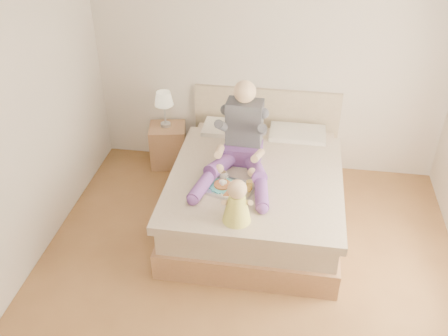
# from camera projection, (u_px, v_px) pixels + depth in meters

# --- Properties ---
(room) EXTENTS (4.02, 4.22, 2.71)m
(room) POSITION_uv_depth(u_px,v_px,m) (259.00, 145.00, 3.70)
(room) COLOR brown
(room) RESTS_ON ground
(bed) EXTENTS (1.70, 2.18, 1.00)m
(bed) POSITION_uv_depth(u_px,v_px,m) (257.00, 188.00, 5.26)
(bed) COLOR #916744
(bed) RESTS_ON ground
(nightstand) EXTENTS (0.49, 0.45, 0.52)m
(nightstand) POSITION_uv_depth(u_px,v_px,m) (168.00, 145.00, 6.09)
(nightstand) COLOR #916744
(nightstand) RESTS_ON ground
(lamp) EXTENTS (0.22, 0.22, 0.44)m
(lamp) POSITION_uv_depth(u_px,v_px,m) (164.00, 101.00, 5.78)
(lamp) COLOR silver
(lamp) RESTS_ON nightstand
(adult) EXTENTS (0.76, 1.08, 0.90)m
(adult) POSITION_uv_depth(u_px,v_px,m) (241.00, 144.00, 4.93)
(adult) COLOR #5C3380
(adult) RESTS_ON bed
(tray) EXTENTS (0.49, 0.43, 0.12)m
(tray) POSITION_uv_depth(u_px,v_px,m) (231.00, 187.00, 4.73)
(tray) COLOR silver
(tray) RESTS_ON bed
(baby) EXTENTS (0.28, 0.38, 0.42)m
(baby) POSITION_uv_depth(u_px,v_px,m) (237.00, 204.00, 4.29)
(baby) COLOR #E8E549
(baby) RESTS_ON bed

